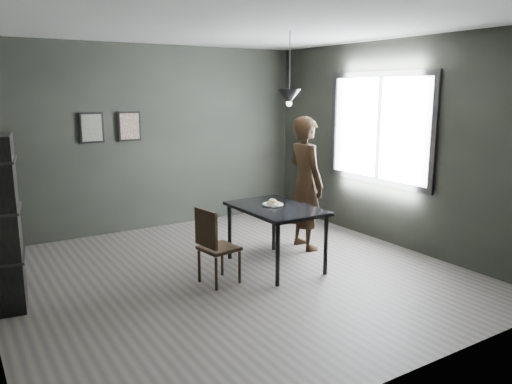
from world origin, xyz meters
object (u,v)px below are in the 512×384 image
wood_chair (213,242)px  shelf_unit (1,224)px  woman (305,183)px  cafe_table (276,213)px  white_plate (273,205)px  pendant_lamp (289,97)px

wood_chair → shelf_unit: 2.12m
woman → wood_chair: 1.80m
wood_chair → shelf_unit: size_ratio=0.51×
cafe_table → white_plate: size_ratio=5.22×
cafe_table → wood_chair: size_ratio=1.38×
shelf_unit → woman: bearing=8.0°
shelf_unit → cafe_table: bearing=-0.1°
woman → shelf_unit: size_ratio=1.04×
white_plate → woman: 0.84m
cafe_table → woman: woman is taller
woman → shelf_unit: bearing=93.6°
wood_chair → shelf_unit: shelf_unit is taller
cafe_table → woman: bearing=28.1°
cafe_table → shelf_unit: size_ratio=0.70×
cafe_table → shelf_unit: bearing=171.2°
white_plate → shelf_unit: shelf_unit is taller
white_plate → pendant_lamp: bearing=6.9°
cafe_table → shelf_unit: 2.96m
wood_chair → pendant_lamp: bearing=2.1°
shelf_unit → pendant_lamp: (3.17, -0.35, 1.19)m
pendant_lamp → wood_chair: bearing=-169.2°
woman → wood_chair: woman is taller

